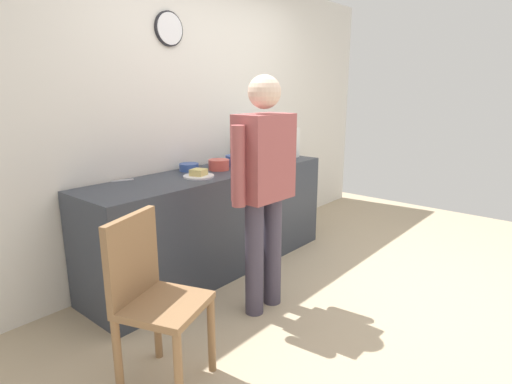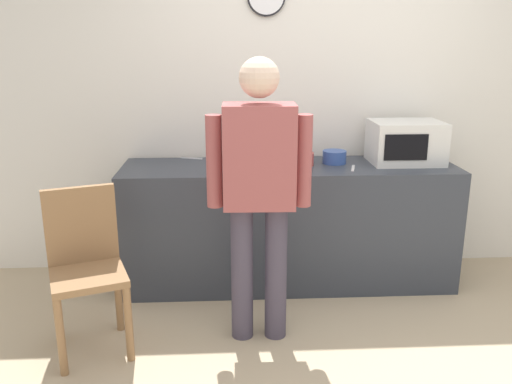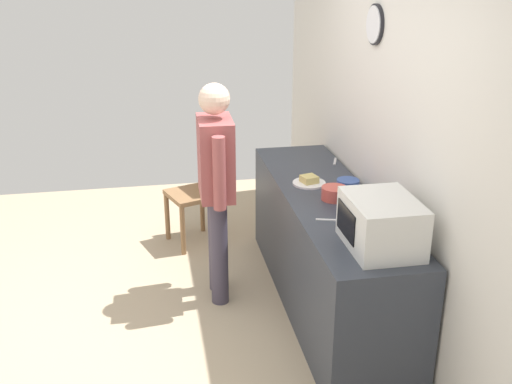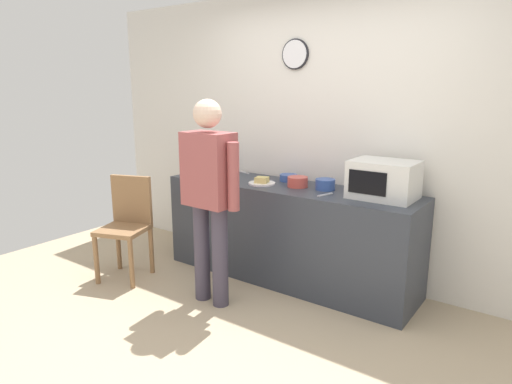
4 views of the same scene
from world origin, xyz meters
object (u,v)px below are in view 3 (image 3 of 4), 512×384
object	(u,v)px
mixing_bowl	(348,184)
fork_utensil	(335,161)
sandwich_plate	(309,182)
wooden_chair	(199,187)
cereal_bowl	(334,193)
spoon_utensil	(329,220)
person_standing	(216,178)
salad_bowl	(352,206)
microwave	(381,224)

from	to	relation	value
mixing_bowl	fork_utensil	distance (m)	0.60
sandwich_plate	wooden_chair	xyz separation A→B (m)	(-1.01, -0.73, -0.38)
cereal_bowl	wooden_chair	bearing A→B (deg)	-148.23
mixing_bowl	wooden_chair	size ratio (longest dim) A/B	0.18
cereal_bowl	mixing_bowl	bearing A→B (deg)	139.94
spoon_utensil	person_standing	size ratio (longest dim) A/B	0.10
sandwich_plate	salad_bowl	distance (m)	0.59
microwave	salad_bowl	bearing A→B (deg)	179.44
microwave	spoon_utensil	size ratio (longest dim) A/B	2.94
microwave	salad_bowl	world-z (taller)	microwave
fork_utensil	person_standing	bearing A→B (deg)	-66.80
sandwich_plate	salad_bowl	xyz separation A→B (m)	(0.57, 0.14, 0.03)
cereal_bowl	spoon_utensil	distance (m)	0.37
salad_bowl	cereal_bowl	size ratio (longest dim) A/B	0.94
cereal_bowl	mixing_bowl	size ratio (longest dim) A/B	1.09
mixing_bowl	person_standing	world-z (taller)	person_standing
microwave	cereal_bowl	xyz separation A→B (m)	(-0.76, -0.04, -0.10)
cereal_bowl	person_standing	size ratio (longest dim) A/B	0.11
cereal_bowl	spoon_utensil	bearing A→B (deg)	-22.15
cereal_bowl	fork_utensil	distance (m)	0.83
microwave	fork_utensil	size ratio (longest dim) A/B	2.94
sandwich_plate	person_standing	world-z (taller)	person_standing
person_standing	wooden_chair	size ratio (longest dim) A/B	1.76
microwave	spoon_utensil	xyz separation A→B (m)	(-0.42, -0.18, -0.15)
salad_bowl	person_standing	bearing A→B (deg)	-125.63
sandwich_plate	cereal_bowl	world-z (taller)	cereal_bowl
microwave	spoon_utensil	world-z (taller)	microwave
cereal_bowl	person_standing	bearing A→B (deg)	-113.77
mixing_bowl	fork_utensil	xyz separation A→B (m)	(-0.59, 0.09, -0.03)
person_standing	cereal_bowl	bearing A→B (deg)	66.23
cereal_bowl	mixing_bowl	xyz separation A→B (m)	(-0.20, 0.17, -0.01)
microwave	wooden_chair	xyz separation A→B (m)	(-2.09, -0.87, -0.51)
microwave	salad_bowl	size ratio (longest dim) A/B	2.95
sandwich_plate	spoon_utensil	world-z (taller)	sandwich_plate
salad_bowl	cereal_bowl	world-z (taller)	salad_bowl
sandwich_plate	person_standing	xyz separation A→B (m)	(-0.02, -0.69, 0.07)
mixing_bowl	person_standing	xyz separation A→B (m)	(-0.15, -0.95, 0.05)
salad_bowl	person_standing	distance (m)	1.02
sandwich_plate	person_standing	bearing A→B (deg)	-91.96
microwave	wooden_chair	distance (m)	2.32
sandwich_plate	microwave	bearing A→B (deg)	6.99
mixing_bowl	person_standing	distance (m)	0.96
sandwich_plate	wooden_chair	distance (m)	1.31
wooden_chair	fork_utensil	bearing A→B (deg)	63.19
fork_utensil	spoon_utensil	world-z (taller)	same
salad_bowl	mixing_bowl	xyz separation A→B (m)	(-0.44, 0.12, -0.01)
spoon_utensil	microwave	bearing A→B (deg)	23.25
cereal_bowl	mixing_bowl	world-z (taller)	cereal_bowl
fork_utensil	spoon_utensil	distance (m)	1.20
fork_utensil	cereal_bowl	bearing A→B (deg)	-17.82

